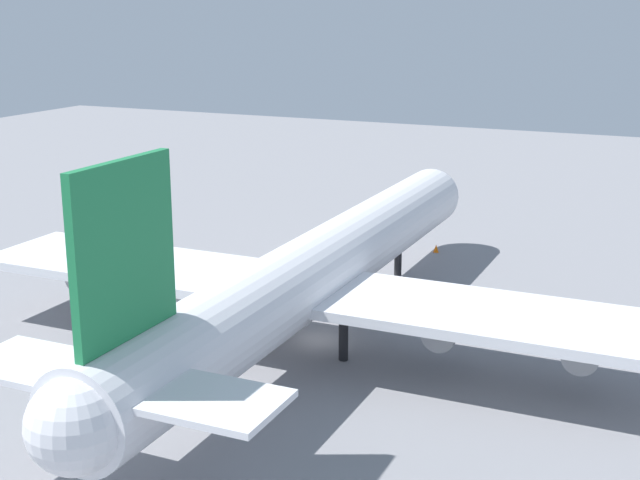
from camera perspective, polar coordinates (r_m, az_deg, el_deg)
ground_plane at (r=68.08m, az=0.00°, el=-6.52°), size 245.43×245.43×0.00m
cargo_airplane at (r=65.84m, az=-0.14°, el=-1.99°), size 61.36×53.67×17.78m
cargo_loader at (r=83.74m, az=-9.55°, el=-1.69°), size 2.19×4.52×2.49m
safety_cone_nose at (r=92.31m, az=7.54°, el=-0.54°), size 0.58×0.58×0.83m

